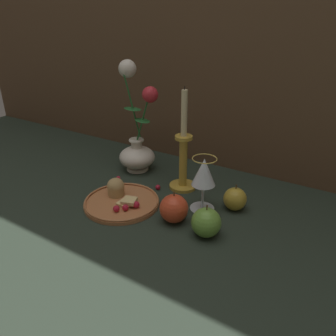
{
  "coord_description": "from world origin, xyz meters",
  "views": [
    {
      "loc": [
        0.47,
        -0.68,
        0.49
      ],
      "look_at": [
        0.02,
        0.04,
        0.1
      ],
      "focal_mm": 35.0,
      "sensor_mm": 36.0,
      "label": 1
    }
  ],
  "objects_px": {
    "candlestick": "(183,158)",
    "apple_near_glass": "(206,222)",
    "apple_beside_vase": "(235,199)",
    "apple_at_table_edge": "(174,208)",
    "vase": "(137,141)",
    "plate_with_pastries": "(121,199)",
    "wine_glass": "(204,174)"
  },
  "relations": [
    {
      "from": "vase",
      "to": "apple_at_table_edge",
      "type": "relative_size",
      "value": 4.18
    },
    {
      "from": "wine_glass",
      "to": "candlestick",
      "type": "xyz_separation_m",
      "value": [
        -0.11,
        0.08,
        -0.01
      ]
    },
    {
      "from": "apple_beside_vase",
      "to": "apple_near_glass",
      "type": "height_order",
      "value": "apple_near_glass"
    },
    {
      "from": "apple_at_table_edge",
      "to": "wine_glass",
      "type": "bearing_deg",
      "value": 69.15
    },
    {
      "from": "apple_near_glass",
      "to": "plate_with_pastries",
      "type": "bearing_deg",
      "value": 178.23
    },
    {
      "from": "candlestick",
      "to": "apple_beside_vase",
      "type": "bearing_deg",
      "value": -10.66
    },
    {
      "from": "apple_near_glass",
      "to": "vase",
      "type": "bearing_deg",
      "value": 149.04
    },
    {
      "from": "plate_with_pastries",
      "to": "wine_glass",
      "type": "height_order",
      "value": "wine_glass"
    },
    {
      "from": "vase",
      "to": "apple_at_table_edge",
      "type": "height_order",
      "value": "vase"
    },
    {
      "from": "plate_with_pastries",
      "to": "apple_beside_vase",
      "type": "distance_m",
      "value": 0.33
    },
    {
      "from": "vase",
      "to": "candlestick",
      "type": "bearing_deg",
      "value": -10.18
    },
    {
      "from": "plate_with_pastries",
      "to": "wine_glass",
      "type": "relative_size",
      "value": 1.4
    },
    {
      "from": "plate_with_pastries",
      "to": "candlestick",
      "type": "bearing_deg",
      "value": 59.53
    },
    {
      "from": "vase",
      "to": "candlestick",
      "type": "relative_size",
      "value": 1.16
    },
    {
      "from": "wine_glass",
      "to": "plate_with_pastries",
      "type": "bearing_deg",
      "value": -155.1
    },
    {
      "from": "vase",
      "to": "apple_at_table_edge",
      "type": "distance_m",
      "value": 0.35
    },
    {
      "from": "plate_with_pastries",
      "to": "apple_at_table_edge",
      "type": "xyz_separation_m",
      "value": [
        0.18,
        0.0,
        0.02
      ]
    },
    {
      "from": "vase",
      "to": "apple_at_table_edge",
      "type": "xyz_separation_m",
      "value": [
        0.27,
        -0.21,
        -0.07
      ]
    },
    {
      "from": "apple_beside_vase",
      "to": "apple_at_table_edge",
      "type": "distance_m",
      "value": 0.18
    },
    {
      "from": "wine_glass",
      "to": "apple_beside_vase",
      "type": "height_order",
      "value": "wine_glass"
    },
    {
      "from": "vase",
      "to": "apple_near_glass",
      "type": "distance_m",
      "value": 0.44
    },
    {
      "from": "candlestick",
      "to": "apple_near_glass",
      "type": "relative_size",
      "value": 3.69
    },
    {
      "from": "plate_with_pastries",
      "to": "apple_at_table_edge",
      "type": "bearing_deg",
      "value": 1.15
    },
    {
      "from": "candlestick",
      "to": "apple_beside_vase",
      "type": "relative_size",
      "value": 4.14
    },
    {
      "from": "apple_beside_vase",
      "to": "wine_glass",
      "type": "bearing_deg",
      "value": -150.24
    },
    {
      "from": "wine_glass",
      "to": "apple_near_glass",
      "type": "bearing_deg",
      "value": -59.82
    },
    {
      "from": "plate_with_pastries",
      "to": "wine_glass",
      "type": "bearing_deg",
      "value": 24.9
    },
    {
      "from": "plate_with_pastries",
      "to": "apple_at_table_edge",
      "type": "height_order",
      "value": "apple_at_table_edge"
    },
    {
      "from": "candlestick",
      "to": "apple_at_table_edge",
      "type": "height_order",
      "value": "candlestick"
    },
    {
      "from": "wine_glass",
      "to": "apple_at_table_edge",
      "type": "bearing_deg",
      "value": -110.85
    },
    {
      "from": "wine_glass",
      "to": "apple_beside_vase",
      "type": "relative_size",
      "value": 2.01
    },
    {
      "from": "wine_glass",
      "to": "apple_beside_vase",
      "type": "xyz_separation_m",
      "value": [
        0.08,
        0.04,
        -0.07
      ]
    }
  ]
}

